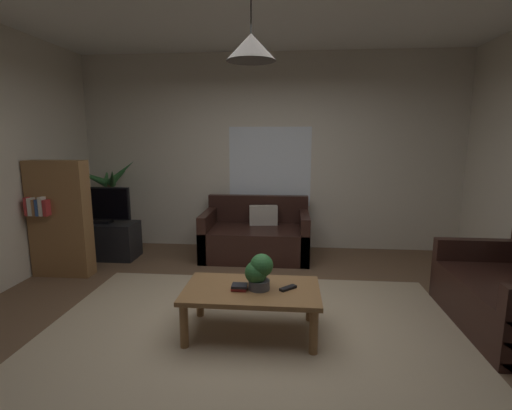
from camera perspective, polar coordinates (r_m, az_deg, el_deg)
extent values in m
cube|color=brown|center=(3.55, -0.45, -17.97)|extent=(5.60, 5.02, 0.02)
cube|color=tan|center=(3.37, -0.80, -19.37)|extent=(3.64, 2.76, 0.01)
cube|color=beige|center=(5.67, 2.03, 7.86)|extent=(5.72, 0.06, 2.86)
cube|color=white|center=(5.65, 2.10, 5.79)|extent=(1.21, 0.01, 1.17)
cube|color=black|center=(5.31, -0.04, -5.69)|extent=(1.46, 0.88, 0.42)
cube|color=black|center=(5.58, 0.31, -0.56)|extent=(1.46, 0.12, 0.40)
cube|color=black|center=(5.38, -7.21, -4.34)|extent=(0.12, 0.88, 0.64)
cube|color=black|center=(5.26, 7.29, -4.67)|extent=(0.12, 0.88, 0.64)
cube|color=#B7AD9E|center=(5.41, 1.13, -1.56)|extent=(0.41, 0.17, 0.28)
cube|color=black|center=(4.09, 34.12, -12.54)|extent=(0.88, 1.38, 0.42)
cube|color=black|center=(4.57, 30.46, -8.38)|extent=(0.88, 0.12, 0.64)
cube|color=olive|center=(3.27, -0.72, -12.79)|extent=(1.15, 0.66, 0.04)
cylinder|color=olive|center=(3.21, -10.82, -17.50)|extent=(0.07, 0.07, 0.37)
cylinder|color=olive|center=(3.11, 8.70, -18.40)|extent=(0.07, 0.07, 0.37)
cylinder|color=olive|center=(3.68, -8.46, -13.65)|extent=(0.07, 0.07, 0.37)
cylinder|color=olive|center=(3.60, 8.16, -14.26)|extent=(0.07, 0.07, 0.37)
cube|color=#B22D2D|center=(3.24, -2.53, -12.42)|extent=(0.13, 0.11, 0.03)
cube|color=black|center=(3.22, -2.51, -12.08)|extent=(0.13, 0.11, 0.02)
cube|color=black|center=(3.27, 0.58, -12.22)|extent=(0.11, 0.17, 0.02)
cube|color=black|center=(3.25, 4.87, -12.39)|extent=(0.15, 0.15, 0.02)
cylinder|color=#4C4C51|center=(3.24, 0.47, -11.92)|extent=(0.18, 0.18, 0.08)
sphere|color=#2D6B33|center=(3.20, 0.01, -10.14)|extent=(0.19, 0.19, 0.19)
sphere|color=#2D6B33|center=(3.18, 0.86, -9.10)|extent=(0.19, 0.19, 0.19)
cube|color=black|center=(5.68, -21.88, -4.95)|extent=(0.90, 0.44, 0.50)
cube|color=black|center=(5.56, -22.33, 0.22)|extent=(0.80, 0.05, 0.45)
cube|color=black|center=(5.53, -22.45, 0.17)|extent=(0.76, 0.00, 0.41)
cube|color=black|center=(5.60, -22.15, -2.34)|extent=(0.24, 0.16, 0.04)
cylinder|color=#B77051|center=(6.18, -20.82, -4.65)|extent=(0.32, 0.32, 0.30)
cylinder|color=brown|center=(6.07, -21.11, -0.12)|extent=(0.05, 0.05, 0.69)
cone|color=#2D6B33|center=(5.90, -19.69, 4.68)|extent=(0.48, 0.14, 0.41)
cone|color=#2D6B33|center=(6.12, -19.91, 4.19)|extent=(0.25, 0.41, 0.32)
cone|color=#2D6B33|center=(6.22, -21.65, 3.98)|extent=(0.28, 0.42, 0.30)
cone|color=#2D6B33|center=(6.13, -22.75, 3.72)|extent=(0.42, 0.19, 0.23)
cone|color=#2D6B33|center=(5.90, -23.43, 3.73)|extent=(0.31, 0.48, 0.34)
cone|color=#2D6B33|center=(5.78, -20.88, 3.89)|extent=(0.34, 0.47, 0.36)
cube|color=olive|center=(5.10, -27.48, -1.88)|extent=(0.70, 0.22, 1.40)
cube|color=#B22D2D|center=(5.13, -31.02, -0.11)|extent=(0.03, 0.16, 0.21)
cube|color=beige|center=(5.10, -30.58, -0.16)|extent=(0.05, 0.16, 0.21)
cube|color=#99663F|center=(5.07, -30.15, -0.26)|extent=(0.03, 0.16, 0.19)
cube|color=#2D4C8C|center=(5.05, -29.80, -0.26)|extent=(0.04, 0.16, 0.19)
cube|color=beige|center=(5.02, -29.37, -0.11)|extent=(0.05, 0.16, 0.22)
cube|color=#B22D2D|center=(5.00, -28.86, -0.31)|extent=(0.05, 0.16, 0.19)
cylinder|color=black|center=(3.17, -0.82, 28.26)|extent=(0.01, 0.01, 0.43)
cone|color=#4C4742|center=(3.08, -0.81, 22.74)|extent=(0.38, 0.38, 0.20)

